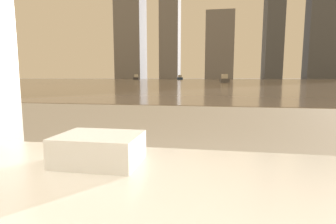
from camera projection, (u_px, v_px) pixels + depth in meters
towel_stack at (99, 149)px, 0.72m from camera, size 0.22×0.17×0.08m
harbor_water at (212, 80)px, 60.61m from camera, size 180.00×110.00×0.01m
harbor_boat_0 at (224, 80)px, 37.12m from camera, size 1.32×3.22×1.18m
harbor_boat_4 at (180, 78)px, 82.54m from camera, size 2.29×4.06×1.44m
harbor_boat_5 at (136, 78)px, 77.11m from camera, size 2.31×4.39×1.56m
skyline_tower_0 at (130, 4)px, 117.13m from camera, size 11.57×13.26×66.45m
skyline_tower_1 at (170, 31)px, 115.74m from camera, size 8.21×10.42×41.68m
skyline_tower_2 at (219, 45)px, 112.98m from camera, size 12.00×6.38×28.68m
skyline_tower_4 at (326, 11)px, 104.36m from camera, size 13.52×7.47×53.79m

